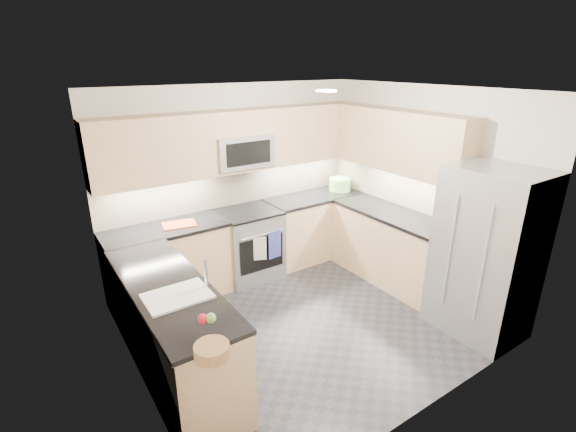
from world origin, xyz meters
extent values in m
cube|color=#232328|center=(0.00, 0.00, 0.00)|extent=(3.60, 3.20, 0.00)
cube|color=beige|center=(0.00, 0.00, 2.50)|extent=(3.60, 3.20, 0.02)
cube|color=beige|center=(0.00, 1.60, 1.25)|extent=(3.60, 0.02, 2.50)
cube|color=beige|center=(0.00, -1.60, 1.25)|extent=(3.60, 0.02, 2.50)
cube|color=beige|center=(-1.80, 0.00, 1.25)|extent=(0.02, 3.20, 2.50)
cube|color=beige|center=(1.80, 0.00, 1.25)|extent=(0.02, 3.20, 2.50)
cube|color=#D7B281|center=(-1.09, 1.30, 0.45)|extent=(1.42, 0.60, 0.90)
cube|color=#D7B281|center=(1.09, 1.30, 0.45)|extent=(1.42, 0.60, 0.90)
cube|color=#D7B281|center=(1.50, 0.15, 0.45)|extent=(0.60, 1.70, 0.90)
cube|color=#D7B281|center=(-1.50, 0.00, 0.45)|extent=(0.60, 2.00, 0.90)
cube|color=black|center=(-1.09, 1.30, 0.92)|extent=(1.42, 0.63, 0.04)
cube|color=black|center=(1.09, 1.30, 0.92)|extent=(1.42, 0.63, 0.04)
cube|color=black|center=(1.50, 0.15, 0.92)|extent=(0.63, 1.70, 0.04)
cube|color=black|center=(-1.50, 0.00, 0.92)|extent=(0.63, 2.00, 0.04)
cube|color=#D7B281|center=(0.00, 1.43, 1.83)|extent=(3.60, 0.35, 0.75)
cube|color=#D7B281|center=(1.62, 0.28, 1.83)|extent=(0.35, 1.95, 0.75)
cube|color=tan|center=(0.00, 1.60, 1.20)|extent=(3.60, 0.01, 0.51)
cube|color=tan|center=(1.80, 0.45, 1.20)|extent=(0.01, 2.30, 0.51)
cube|color=gray|center=(0.00, 1.28, 0.46)|extent=(0.76, 0.65, 0.91)
cube|color=black|center=(0.00, 1.28, 0.92)|extent=(0.76, 0.65, 0.03)
cube|color=black|center=(0.00, 0.95, 0.45)|extent=(0.62, 0.02, 0.45)
cylinder|color=#B2B5BA|center=(0.00, 0.93, 0.72)|extent=(0.60, 0.02, 0.02)
cube|color=#9B9EA3|center=(0.00, 1.40, 1.70)|extent=(0.76, 0.40, 0.40)
cube|color=black|center=(0.00, 1.20, 1.70)|extent=(0.60, 0.01, 0.28)
cube|color=#9DA0A5|center=(1.45, -1.15, 0.90)|extent=(0.70, 0.90, 1.80)
cylinder|color=#B2B5BA|center=(1.08, -1.33, 0.95)|extent=(0.02, 0.02, 1.20)
cylinder|color=#B2B5BA|center=(1.08, -0.97, 0.95)|extent=(0.02, 0.02, 1.20)
cube|color=white|center=(-1.50, -0.25, 0.88)|extent=(0.52, 0.38, 0.16)
cylinder|color=silver|center=(-1.24, -0.25, 1.08)|extent=(0.03, 0.03, 0.28)
cylinder|color=#73BB50|center=(1.57, 1.29, 1.03)|extent=(0.42, 0.42, 0.18)
cube|color=red|center=(-0.92, 1.29, 0.95)|extent=(0.42, 0.33, 0.01)
cylinder|color=#A5774D|center=(-1.57, -1.08, 0.98)|extent=(0.25, 0.25, 0.09)
sphere|color=#B1142B|center=(-1.51, -0.81, 1.05)|extent=(0.08, 0.08, 0.08)
sphere|color=#6EAF4B|center=(-1.46, -0.84, 1.05)|extent=(0.08, 0.08, 0.08)
cube|color=silver|center=(-0.05, 0.91, 0.55)|extent=(0.16, 0.08, 0.31)
cube|color=navy|center=(0.17, 0.91, 0.55)|extent=(0.19, 0.04, 0.37)
camera|label=1|loc=(-2.41, -3.21, 2.77)|focal=26.00mm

